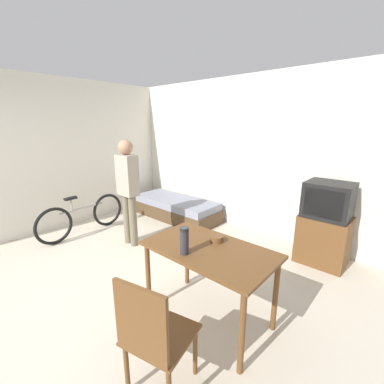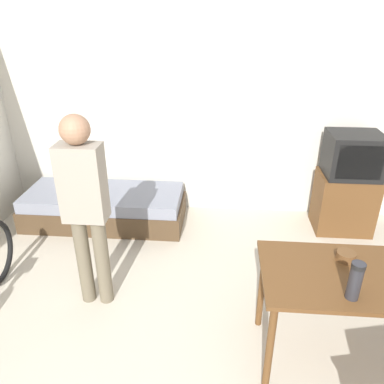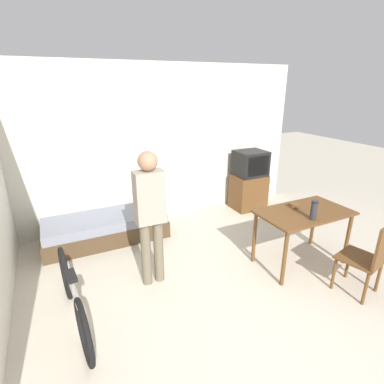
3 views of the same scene
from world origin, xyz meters
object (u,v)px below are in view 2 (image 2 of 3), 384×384
daybed (105,207)px  person_standing (85,202)px  dining_table (353,286)px  mate_bowl (346,256)px  tv (347,184)px  thermos_flask (355,279)px

daybed → person_standing: (0.32, -1.35, 0.78)m
daybed → person_standing: person_standing is taller
daybed → dining_table: 2.96m
daybed → mate_bowl: size_ratio=14.56×
tv → mate_bowl: size_ratio=8.94×
tv → thermos_flask: 2.25m
tv → dining_table: bearing=-105.3°
person_standing → thermos_flask: 1.99m
person_standing → daybed: bearing=103.4°
tv → thermos_flask: tv is taller
thermos_flask → person_standing: bearing=159.3°
dining_table → thermos_flask: (-0.10, -0.23, 0.24)m
tv → person_standing: 2.89m
tv → dining_table: size_ratio=0.94×
person_standing → thermos_flask: (1.86, -0.71, -0.07)m
dining_table → person_standing: size_ratio=0.74×
tv → person_standing: (-2.48, -1.43, 0.41)m
daybed → person_standing: 1.59m
mate_bowl → dining_table: bearing=-80.6°
daybed → dining_table: size_ratio=1.53×
daybed → thermos_flask: thermos_flask is taller
thermos_flask → mate_bowl: size_ratio=1.93×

